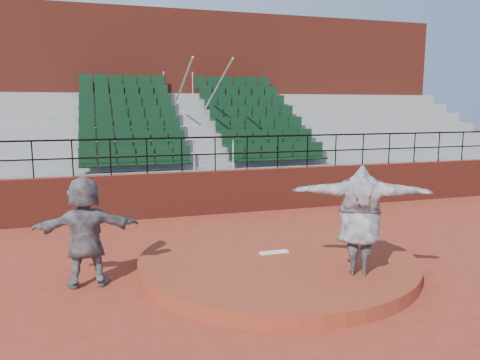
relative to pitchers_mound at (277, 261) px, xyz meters
name	(u,v)px	position (x,y,z in m)	size (l,w,h in m)	color
ground	(277,267)	(0.00, 0.00, -0.12)	(90.00, 90.00, 0.00)	maroon
pitchers_mound	(277,261)	(0.00, 0.00, 0.00)	(5.50, 5.50, 0.25)	#923820
pitching_rubber	(274,252)	(0.00, 0.15, 0.14)	(0.60, 0.15, 0.03)	white
boundary_wall	(215,192)	(0.00, 5.00, 0.53)	(24.00, 0.30, 1.30)	maroon
wall_railing	(215,146)	(0.00, 5.00, 1.90)	(24.04, 0.05, 1.03)	black
seating_deck	(191,154)	(0.00, 8.65, 1.32)	(24.00, 5.97, 4.63)	gray
press_box_facade	(173,98)	(0.00, 12.60, 3.43)	(24.00, 3.00, 7.10)	maroon
pitcher	(360,220)	(1.00, -1.41, 1.10)	(2.41, 0.66, 1.96)	black
fielder	(86,231)	(-3.62, 0.12, 0.88)	(1.86, 0.59, 2.01)	black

